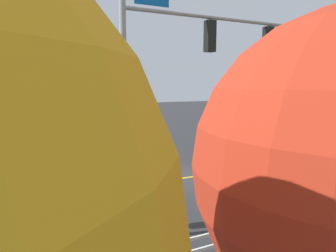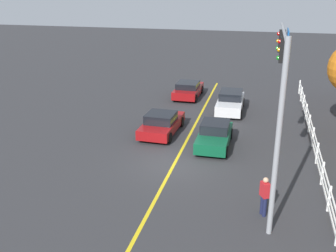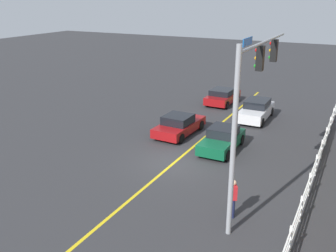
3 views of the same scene
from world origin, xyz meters
The scene contains 7 objects.
ground_plane centered at (0.00, 0.00, 0.00)m, with size 120.00×120.00×0.00m, color #2D2D30.
lane_center_stripe centered at (-4.00, 0.00, 0.00)m, with size 28.00×0.16×0.01m, color gold.
signal_assembly centered at (2.99, 4.80, 5.21)m, with size 7.32×0.38×7.43m.
car_0 centered at (-2.94, 1.69, 0.66)m, with size 4.04×1.82×1.39m.
car_2 centered at (-4.20, -1.76, 0.64)m, with size 4.43×2.12×1.35m.
car_3 centered at (-12.68, -1.73, 0.64)m, with size 4.10×2.00×1.29m.
pedestrian centered at (3.84, 4.56, 0.93)m, with size 0.48×0.42×1.69m.
Camera 1 is at (7.84, 13.45, 4.88)m, focal length 32.65 mm.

